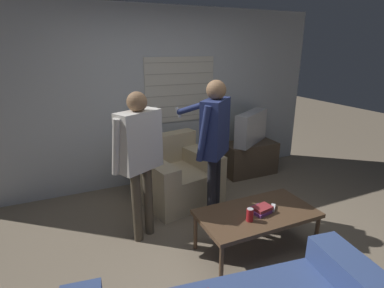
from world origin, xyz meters
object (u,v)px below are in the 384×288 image
object	(u,v)px
coffee_table	(257,215)
person_right_standing	(214,136)
tv	(251,128)
spare_remote	(273,208)
person_left_standing	(139,149)
book_stack	(261,210)
armchair_beige	(176,175)
soda_can	(250,215)

from	to	relation	value
coffee_table	person_right_standing	world-z (taller)	person_right_standing
tv	spare_remote	bearing A→B (deg)	29.82
tv	spare_remote	size ratio (longest dim) A/B	6.49
person_left_standing	person_right_standing	world-z (taller)	person_right_standing
book_stack	spare_remote	xyz separation A→B (m)	(0.15, 0.00, -0.02)
person_right_standing	spare_remote	bearing A→B (deg)	-107.69
armchair_beige	soda_can	xyz separation A→B (m)	(0.17, -1.48, 0.17)
person_right_standing	person_left_standing	bearing A→B (deg)	134.58
person_right_standing	spare_remote	xyz separation A→B (m)	(0.32, -0.68, -0.61)
tv	soda_can	xyz separation A→B (m)	(-1.23, -1.80, -0.27)
coffee_table	book_stack	distance (m)	0.08
spare_remote	person_right_standing	bearing A→B (deg)	158.95
coffee_table	soda_can	xyz separation A→B (m)	(-0.16, -0.10, 0.10)
tv	book_stack	world-z (taller)	tv
tv	armchair_beige	bearing A→B (deg)	-19.91
coffee_table	spare_remote	bearing A→B (deg)	-4.47
soda_can	spare_remote	bearing A→B (deg)	14.28
spare_remote	armchair_beige	bearing A→B (deg)	153.66
coffee_table	soda_can	world-z (taller)	soda_can
person_left_standing	spare_remote	size ratio (longest dim) A/B	13.10
coffee_table	book_stack	world-z (taller)	book_stack
armchair_beige	tv	xyz separation A→B (m)	(1.40, 0.32, 0.44)
person_right_standing	book_stack	size ratio (longest dim) A/B	7.27
tv	person_right_standing	xyz separation A→B (m)	(-1.22, -1.03, 0.29)
soda_can	spare_remote	size ratio (longest dim) A/B	1.04
coffee_table	soda_can	size ratio (longest dim) A/B	9.30
person_right_standing	soda_can	size ratio (longest dim) A/B	13.26
person_left_standing	person_right_standing	xyz separation A→B (m)	(0.84, -0.04, 0.05)
armchair_beige	person_right_standing	size ratio (longest dim) A/B	0.67
person_right_standing	spare_remote	size ratio (longest dim) A/B	13.74
person_right_standing	soda_can	world-z (taller)	person_right_standing
coffee_table	spare_remote	size ratio (longest dim) A/B	9.64
coffee_table	person_left_standing	bearing A→B (deg)	144.10
coffee_table	spare_remote	world-z (taller)	spare_remote
armchair_beige	coffee_table	bearing A→B (deg)	91.20
tv	spare_remote	xyz separation A→B (m)	(-0.89, -1.71, -0.32)
person_left_standing	soda_can	distance (m)	1.26
coffee_table	person_right_standing	size ratio (longest dim) A/B	0.70
person_right_standing	coffee_table	bearing A→B (deg)	-121.13
person_left_standing	tv	bearing A→B (deg)	-1.42
book_stack	soda_can	bearing A→B (deg)	-155.90
armchair_beige	tv	distance (m)	1.50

